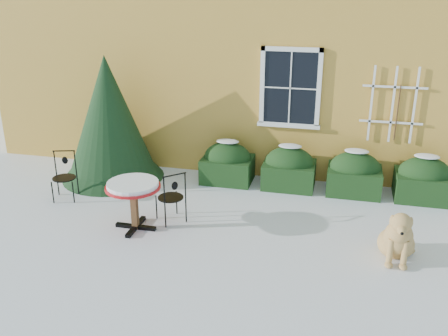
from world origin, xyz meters
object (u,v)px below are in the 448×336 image
(bistro_table, at_px, (133,190))
(patio_chair_near, at_px, (172,197))
(patio_chair_far, at_px, (64,176))
(dog, at_px, (398,239))
(evergreen_shrub, at_px, (110,130))

(bistro_table, xyz_separation_m, patio_chair_near, (0.53, 0.41, -0.25))
(bistro_table, relative_size, patio_chair_far, 1.00)
(bistro_table, xyz_separation_m, dog, (4.29, -0.00, -0.36))
(bistro_table, height_order, patio_chair_far, patio_chair_far)
(patio_chair_near, bearing_deg, patio_chair_far, -54.58)
(patio_chair_near, distance_m, patio_chair_far, 2.39)
(patio_chair_far, bearing_deg, dog, -24.77)
(bistro_table, bearing_deg, evergreen_shrub, 123.65)
(evergreen_shrub, height_order, bistro_table, evergreen_shrub)
(dog, bearing_deg, bistro_table, -178.64)
(evergreen_shrub, xyz_separation_m, bistro_table, (1.40, -2.11, -0.33))
(patio_chair_near, height_order, dog, patio_chair_near)
(bistro_table, relative_size, patio_chair_near, 0.98)
(bistro_table, height_order, patio_chair_near, patio_chair_near)
(evergreen_shrub, height_order, patio_chair_far, evergreen_shrub)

